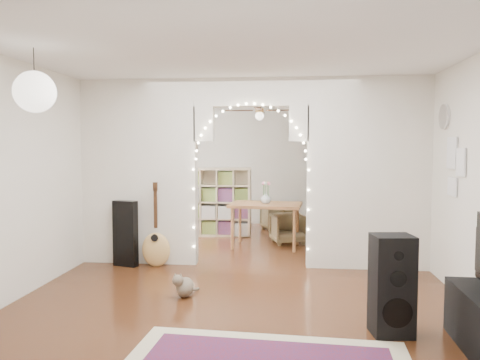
# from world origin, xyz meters

# --- Properties ---
(floor) EXTENTS (7.50, 7.50, 0.00)m
(floor) POSITION_xyz_m (0.00, 0.00, 0.00)
(floor) COLOR black
(floor) RESTS_ON ground
(ceiling) EXTENTS (5.00, 7.50, 0.02)m
(ceiling) POSITION_xyz_m (0.00, 0.00, 2.70)
(ceiling) COLOR white
(ceiling) RESTS_ON wall_back
(wall_back) EXTENTS (5.00, 0.02, 2.70)m
(wall_back) POSITION_xyz_m (0.00, 3.75, 1.35)
(wall_back) COLOR silver
(wall_back) RESTS_ON floor
(wall_front) EXTENTS (5.00, 0.02, 2.70)m
(wall_front) POSITION_xyz_m (0.00, -3.75, 1.35)
(wall_front) COLOR silver
(wall_front) RESTS_ON floor
(wall_left) EXTENTS (0.02, 7.50, 2.70)m
(wall_left) POSITION_xyz_m (-2.50, 0.00, 1.35)
(wall_left) COLOR silver
(wall_left) RESTS_ON floor
(wall_right) EXTENTS (0.02, 7.50, 2.70)m
(wall_right) POSITION_xyz_m (2.50, 0.00, 1.35)
(wall_right) COLOR silver
(wall_right) RESTS_ON floor
(divider_wall) EXTENTS (5.00, 0.20, 2.70)m
(divider_wall) POSITION_xyz_m (0.00, 0.00, 1.42)
(divider_wall) COLOR silver
(divider_wall) RESTS_ON floor
(fairy_lights) EXTENTS (1.64, 0.04, 1.60)m
(fairy_lights) POSITION_xyz_m (0.00, -0.13, 1.55)
(fairy_lights) COLOR #FFEABF
(fairy_lights) RESTS_ON divider_wall
(window) EXTENTS (0.04, 1.20, 1.40)m
(window) POSITION_xyz_m (-2.47, 1.80, 1.50)
(window) COLOR white
(window) RESTS_ON wall_left
(wall_clock) EXTENTS (0.03, 0.31, 0.31)m
(wall_clock) POSITION_xyz_m (2.48, -0.60, 2.10)
(wall_clock) COLOR white
(wall_clock) RESTS_ON wall_right
(picture_frames) EXTENTS (0.02, 0.50, 0.70)m
(picture_frames) POSITION_xyz_m (2.48, -1.00, 1.50)
(picture_frames) COLOR white
(picture_frames) RESTS_ON wall_right
(paper_lantern) EXTENTS (0.40, 0.40, 0.40)m
(paper_lantern) POSITION_xyz_m (-1.90, -2.40, 2.25)
(paper_lantern) COLOR white
(paper_lantern) RESTS_ON ceiling
(ceiling_fan) EXTENTS (1.10, 1.10, 0.30)m
(ceiling_fan) POSITION_xyz_m (0.00, 2.00, 2.40)
(ceiling_fan) COLOR #B07E3A
(ceiling_fan) RESTS_ON ceiling
(guitar_case) EXTENTS (0.38, 0.22, 0.95)m
(guitar_case) POSITION_xyz_m (-1.80, -0.25, 0.48)
(guitar_case) COLOR black
(guitar_case) RESTS_ON floor
(acoustic_guitar) EXTENTS (0.42, 0.15, 1.03)m
(acoustic_guitar) POSITION_xyz_m (-1.35, -0.25, 0.45)
(acoustic_guitar) COLOR tan
(acoustic_guitar) RESTS_ON floor
(tabby_cat) EXTENTS (0.31, 0.45, 0.31)m
(tabby_cat) POSITION_xyz_m (-0.65, -1.55, 0.13)
(tabby_cat) COLOR brown
(tabby_cat) RESTS_ON floor
(floor_speaker) EXTENTS (0.39, 0.36, 0.92)m
(floor_speaker) POSITION_xyz_m (1.48, -2.41, 0.46)
(floor_speaker) COLOR black
(floor_speaker) RESTS_ON floor
(bookcase) EXTENTS (1.31, 0.47, 1.32)m
(bookcase) POSITION_xyz_m (-0.82, 2.19, 0.66)
(bookcase) COLOR beige
(bookcase) RESTS_ON floor
(dining_table) EXTENTS (1.27, 0.92, 0.76)m
(dining_table) POSITION_xyz_m (0.16, 1.27, 0.68)
(dining_table) COLOR brown
(dining_table) RESTS_ON floor
(flower_vase) EXTENTS (0.20, 0.20, 0.19)m
(flower_vase) POSITION_xyz_m (0.16, 1.27, 0.85)
(flower_vase) COLOR white
(flower_vase) RESTS_ON dining_table
(dining_chair_left) EXTENTS (0.71, 0.72, 0.51)m
(dining_chair_left) POSITION_xyz_m (0.30, 2.98, 0.25)
(dining_chair_left) COLOR brown
(dining_chair_left) RESTS_ON floor
(dining_chair_right) EXTENTS (0.70, 0.71, 0.53)m
(dining_chair_right) POSITION_xyz_m (0.55, 1.61, 0.26)
(dining_chair_right) COLOR brown
(dining_chair_right) RESTS_ON floor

